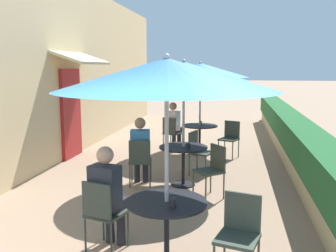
{
  "coord_description": "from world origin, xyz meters",
  "views": [
    {
      "loc": [
        1.42,
        -1.73,
        2.15
      ],
      "look_at": [
        0.15,
        5.39,
        1.0
      ],
      "focal_mm": 40.0,
      "sensor_mm": 36.0,
      "label": 1
    }
  ],
  "objects_px": {
    "coffee_cup_far": "(200,123)",
    "cafe_chair_mid_back": "(140,159)",
    "patio_table_near": "(167,216)",
    "seated_patron_mid_back": "(140,148)",
    "coffee_cup_near": "(173,203)",
    "coffee_cup_mid": "(188,146)",
    "patio_umbrella_near": "(167,75)",
    "patio_table_mid": "(183,156)",
    "cafe_chair_mid_right": "(198,149)",
    "cafe_chair_far_right": "(230,136)",
    "cafe_chair_far_left": "(171,131)",
    "patio_umbrella_far": "(200,70)",
    "patio_table_far": "(200,132)",
    "seated_patron_near_left": "(108,193)",
    "patio_umbrella_mid": "(184,71)",
    "cafe_chair_near_right": "(239,230)",
    "cafe_chair_mid_left": "(212,167)",
    "cafe_chair_near_left": "(103,210)"
  },
  "relations": [
    {
      "from": "coffee_cup_far",
      "to": "cafe_chair_mid_back",
      "type": "bearing_deg",
      "value": -105.92
    },
    {
      "from": "patio_table_near",
      "to": "seated_patron_mid_back",
      "type": "distance_m",
      "value": 2.86
    },
    {
      "from": "coffee_cup_near",
      "to": "coffee_cup_mid",
      "type": "distance_m",
      "value": 2.83
    },
    {
      "from": "patio_umbrella_near",
      "to": "seated_patron_mid_back",
      "type": "height_order",
      "value": "patio_umbrella_near"
    },
    {
      "from": "patio_table_mid",
      "to": "cafe_chair_mid_right",
      "type": "relative_size",
      "value": 1.01
    },
    {
      "from": "patio_table_near",
      "to": "cafe_chair_far_right",
      "type": "xyz_separation_m",
      "value": [
        0.61,
        5.1,
        -0.04
      ]
    },
    {
      "from": "cafe_chair_far_right",
      "to": "seated_patron_mid_back",
      "type": "bearing_deg",
      "value": 79.31
    },
    {
      "from": "patio_umbrella_near",
      "to": "cafe_chair_far_left",
      "type": "distance_m",
      "value": 5.84
    },
    {
      "from": "patio_table_near",
      "to": "cafe_chair_far_right",
      "type": "bearing_deg",
      "value": 83.23
    },
    {
      "from": "coffee_cup_mid",
      "to": "patio_umbrella_far",
      "type": "height_order",
      "value": "patio_umbrella_far"
    },
    {
      "from": "patio_table_mid",
      "to": "patio_table_far",
      "type": "xyz_separation_m",
      "value": [
        0.06,
        2.54,
        0.0
      ]
    },
    {
      "from": "coffee_cup_mid",
      "to": "cafe_chair_far_right",
      "type": "relative_size",
      "value": 0.1
    },
    {
      "from": "coffee_cup_near",
      "to": "patio_table_mid",
      "type": "distance_m",
      "value": 2.96
    },
    {
      "from": "patio_table_near",
      "to": "seated_patron_near_left",
      "type": "bearing_deg",
      "value": 162.38
    },
    {
      "from": "patio_umbrella_near",
      "to": "cafe_chair_far_right",
      "type": "xyz_separation_m",
      "value": [
        0.61,
        5.1,
        -1.55
      ]
    },
    {
      "from": "patio_umbrella_mid",
      "to": "cafe_chair_far_right",
      "type": "bearing_deg",
      "value": 70.73
    },
    {
      "from": "cafe_chair_far_right",
      "to": "cafe_chair_mid_back",
      "type": "bearing_deg",
      "value": 80.79
    },
    {
      "from": "cafe_chair_near_right",
      "to": "cafe_chair_mid_left",
      "type": "relative_size",
      "value": 1.0
    },
    {
      "from": "cafe_chair_near_right",
      "to": "cafe_chair_far_left",
      "type": "bearing_deg",
      "value": -58.68
    },
    {
      "from": "patio_umbrella_mid",
      "to": "cafe_chair_far_left",
      "type": "bearing_deg",
      "value": 103.98
    },
    {
      "from": "seated_patron_near_left",
      "to": "coffee_cup_far",
      "type": "xyz_separation_m",
      "value": [
        0.61,
        5.22,
        0.08
      ]
    },
    {
      "from": "coffee_cup_near",
      "to": "seated_patron_near_left",
      "type": "bearing_deg",
      "value": 155.3
    },
    {
      "from": "cafe_chair_near_left",
      "to": "patio_umbrella_mid",
      "type": "relative_size",
      "value": 0.38
    },
    {
      "from": "patio_table_far",
      "to": "patio_table_near",
      "type": "bearing_deg",
      "value": -88.47
    },
    {
      "from": "patio_table_far",
      "to": "cafe_chair_far_right",
      "type": "relative_size",
      "value": 1.01
    },
    {
      "from": "coffee_cup_near",
      "to": "coffee_cup_mid",
      "type": "relative_size",
      "value": 1.0
    },
    {
      "from": "patio_umbrella_near",
      "to": "seated_patron_near_left",
      "type": "xyz_separation_m",
      "value": [
        -0.74,
        0.24,
        -1.38
      ]
    },
    {
      "from": "patio_umbrella_mid",
      "to": "patio_table_near",
      "type": "bearing_deg",
      "value": -85.86
    },
    {
      "from": "cafe_chair_mid_back",
      "to": "seated_patron_near_left",
      "type": "bearing_deg",
      "value": -94.87
    },
    {
      "from": "patio_table_near",
      "to": "cafe_chair_mid_left",
      "type": "distance_m",
      "value": 2.27
    },
    {
      "from": "coffee_cup_near",
      "to": "patio_table_far",
      "type": "distance_m",
      "value": 5.49
    },
    {
      "from": "cafe_chair_mid_right",
      "to": "cafe_chair_far_left",
      "type": "height_order",
      "value": "same"
    },
    {
      "from": "cafe_chair_near_left",
      "to": "patio_umbrella_near",
      "type": "bearing_deg",
      "value": 5.61
    },
    {
      "from": "cafe_chair_mid_right",
      "to": "patio_table_far",
      "type": "distance_m",
      "value": 1.79
    },
    {
      "from": "seated_patron_near_left",
      "to": "patio_table_mid",
      "type": "xyz_separation_m",
      "value": [
        0.54,
        2.56,
        -0.13
      ]
    },
    {
      "from": "cafe_chair_mid_right",
      "to": "patio_umbrella_far",
      "type": "height_order",
      "value": "patio_umbrella_far"
    },
    {
      "from": "patio_table_near",
      "to": "cafe_chair_near_left",
      "type": "height_order",
      "value": "cafe_chair_near_left"
    },
    {
      "from": "patio_umbrella_mid",
      "to": "coffee_cup_mid",
      "type": "distance_m",
      "value": 1.31
    },
    {
      "from": "cafe_chair_near_left",
      "to": "cafe_chair_near_right",
      "type": "bearing_deg",
      "value": 5.61
    },
    {
      "from": "cafe_chair_mid_back",
      "to": "patio_umbrella_far",
      "type": "height_order",
      "value": "patio_umbrella_far"
    },
    {
      "from": "cafe_chair_far_left",
      "to": "patio_table_far",
      "type": "bearing_deg",
      "value": 5.61
    },
    {
      "from": "seated_patron_near_left",
      "to": "seated_patron_mid_back",
      "type": "bearing_deg",
      "value": 110.42
    },
    {
      "from": "patio_umbrella_far",
      "to": "patio_umbrella_near",
      "type": "bearing_deg",
      "value": -88.47
    },
    {
      "from": "patio_table_near",
      "to": "cafe_chair_near_left",
      "type": "xyz_separation_m",
      "value": [
        -0.77,
        0.13,
        -0.04
      ]
    },
    {
      "from": "patio_table_mid",
      "to": "patio_table_far",
      "type": "bearing_deg",
      "value": 88.66
    },
    {
      "from": "cafe_chair_mid_back",
      "to": "coffee_cup_mid",
      "type": "bearing_deg",
      "value": -3.39
    },
    {
      "from": "coffee_cup_far",
      "to": "cafe_chair_near_left",
      "type": "bearing_deg",
      "value": -96.81
    },
    {
      "from": "seated_patron_near_left",
      "to": "cafe_chair_near_right",
      "type": "bearing_deg",
      "value": 1.51
    },
    {
      "from": "patio_umbrella_far",
      "to": "cafe_chair_far_right",
      "type": "height_order",
      "value": "patio_umbrella_far"
    },
    {
      "from": "cafe_chair_near_left",
      "to": "coffee_cup_near",
      "type": "distance_m",
      "value": 0.94
    }
  ]
}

